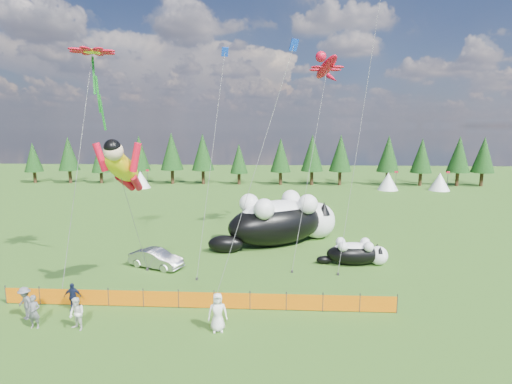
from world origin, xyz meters
TOP-DOWN VIEW (x-y plane):
  - ground at (0.00, 0.00)m, footprint 160.00×160.00m
  - safety_fence at (0.00, -3.00)m, footprint 22.06×0.06m
  - tree_line at (0.00, 45.00)m, footprint 90.00×4.00m
  - festival_tents at (11.00, 40.00)m, footprint 50.00×3.20m
  - cat_large at (4.91, 9.81)m, footprint 10.94×8.34m
  - cat_small at (10.30, 4.76)m, footprint 5.21×1.87m
  - car at (-4.19, 3.30)m, footprint 4.26×2.78m
  - spectator_a at (-7.69, -5.60)m, footprint 0.63×0.41m
  - spectator_b at (-5.45, -5.68)m, footprint 0.95×0.79m
  - spectator_c at (-6.76, -3.60)m, footprint 0.98×0.59m
  - spectator_d at (-8.73, -4.70)m, footprint 1.27×1.10m
  - spectator_e at (1.57, -5.41)m, footprint 1.05×0.78m
  - superhero_kite at (-4.31, -1.70)m, footprint 3.94×6.60m
  - gecko_kite at (8.59, 12.27)m, footprint 5.31×12.73m
  - flower_kite at (-7.42, 2.20)m, footprint 3.91×7.03m
  - diamond_kite_a at (0.31, 7.26)m, footprint 1.76×6.91m
  - diamond_kite_c at (5.07, 0.42)m, footprint 4.95×3.29m

SIDE VIEW (x-z plane):
  - ground at x=0.00m, z-range 0.00..0.00m
  - safety_fence at x=0.00m, z-range -0.05..1.05m
  - car at x=-4.19m, z-range 0.00..1.33m
  - spectator_c at x=-6.76m, z-range 0.00..1.58m
  - spectator_b at x=-5.45m, z-range 0.00..1.68m
  - spectator_a at x=-7.69m, z-range 0.00..1.72m
  - spectator_d at x=-8.73m, z-range 0.00..1.75m
  - cat_small at x=10.30m, z-range -0.05..1.83m
  - spectator_e at x=1.57m, z-range 0.00..1.97m
  - festival_tents at x=11.00m, z-range 0.00..2.80m
  - cat_large at x=4.91m, z-range -0.11..4.27m
  - tree_line at x=0.00m, z-range 0.00..8.00m
  - superhero_kite at x=-4.31m, z-range 2.67..12.81m
  - diamond_kite_c at x=5.07m, z-range 5.93..21.64m
  - flower_kite at x=-7.42m, z-range 6.86..22.31m
  - diamond_kite_a at x=0.31m, z-range 6.17..23.03m
  - gecko_kite at x=8.59m, z-range 6.10..24.03m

